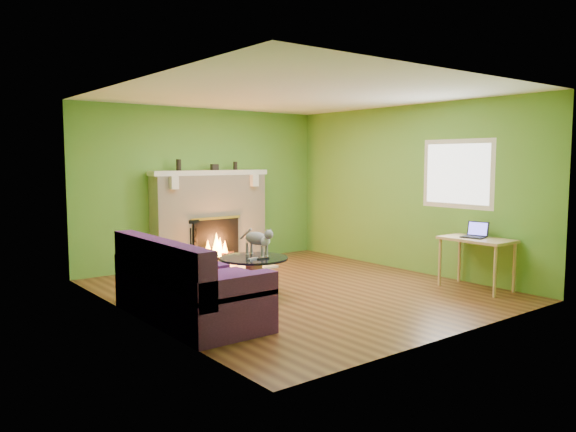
% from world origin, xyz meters
% --- Properties ---
extents(floor, '(5.00, 5.00, 0.00)m').
position_xyz_m(floor, '(0.00, 0.00, 0.00)').
color(floor, '#522817').
rests_on(floor, ground).
extents(ceiling, '(5.00, 5.00, 0.00)m').
position_xyz_m(ceiling, '(0.00, 0.00, 2.60)').
color(ceiling, white).
rests_on(ceiling, wall_back).
extents(wall_back, '(5.00, 0.00, 5.00)m').
position_xyz_m(wall_back, '(0.00, 2.50, 1.30)').
color(wall_back, '#598E2E').
rests_on(wall_back, floor).
extents(wall_front, '(5.00, 0.00, 5.00)m').
position_xyz_m(wall_front, '(0.00, -2.50, 1.30)').
color(wall_front, '#598E2E').
rests_on(wall_front, floor).
extents(wall_left, '(0.00, 5.00, 5.00)m').
position_xyz_m(wall_left, '(-2.25, 0.00, 1.30)').
color(wall_left, '#598E2E').
rests_on(wall_left, floor).
extents(wall_right, '(0.00, 5.00, 5.00)m').
position_xyz_m(wall_right, '(2.25, 0.00, 1.30)').
color(wall_right, '#598E2E').
rests_on(wall_right, floor).
extents(window_frame, '(0.00, 1.20, 1.20)m').
position_xyz_m(window_frame, '(2.24, -0.90, 1.55)').
color(window_frame, silver).
rests_on(window_frame, wall_right).
extents(window_pane, '(0.00, 1.06, 1.06)m').
position_xyz_m(window_pane, '(2.23, -0.90, 1.55)').
color(window_pane, white).
rests_on(window_pane, wall_right).
extents(fireplace, '(2.10, 0.46, 1.58)m').
position_xyz_m(fireplace, '(0.00, 2.32, 0.77)').
color(fireplace, beige).
rests_on(fireplace, floor).
extents(hearth, '(1.50, 0.75, 0.03)m').
position_xyz_m(hearth, '(0.00, 1.80, 0.01)').
color(hearth, beige).
rests_on(hearth, floor).
extents(mantel, '(2.10, 0.28, 0.08)m').
position_xyz_m(mantel, '(0.00, 2.30, 1.54)').
color(mantel, silver).
rests_on(mantel, fireplace).
extents(sofa, '(0.92, 2.03, 0.91)m').
position_xyz_m(sofa, '(-1.86, -0.34, 0.35)').
color(sofa, '#401759').
rests_on(sofa, floor).
extents(coffee_table, '(0.88, 0.88, 0.50)m').
position_xyz_m(coffee_table, '(-0.63, 0.11, 0.29)').
color(coffee_table, tan).
rests_on(coffee_table, floor).
extents(desk, '(0.55, 0.94, 0.70)m').
position_xyz_m(desk, '(1.95, -1.45, 0.61)').
color(desk, tan).
rests_on(desk, floor).
extents(cat, '(0.28, 0.63, 0.38)m').
position_xyz_m(cat, '(-0.55, 0.16, 0.69)').
color(cat, slate).
rests_on(cat, coffee_table).
extents(remote_silver, '(0.17, 0.10, 0.02)m').
position_xyz_m(remote_silver, '(-0.73, -0.01, 0.51)').
color(remote_silver, gray).
rests_on(remote_silver, coffee_table).
extents(remote_black, '(0.16, 0.05, 0.02)m').
position_xyz_m(remote_black, '(-0.61, -0.07, 0.51)').
color(remote_black, black).
rests_on(remote_black, coffee_table).
extents(laptop, '(0.31, 0.34, 0.22)m').
position_xyz_m(laptop, '(1.93, -1.40, 0.81)').
color(laptop, black).
rests_on(laptop, desk).
extents(fire_tools, '(0.21, 0.21, 0.79)m').
position_xyz_m(fire_tools, '(-0.50, 1.95, 0.43)').
color(fire_tools, black).
rests_on(fire_tools, hearth).
extents(mantel_vase_left, '(0.08, 0.08, 0.18)m').
position_xyz_m(mantel_vase_left, '(-0.56, 2.33, 1.67)').
color(mantel_vase_left, black).
rests_on(mantel_vase_left, mantel).
extents(mantel_vase_right, '(0.07, 0.07, 0.14)m').
position_xyz_m(mantel_vase_right, '(0.51, 2.33, 1.65)').
color(mantel_vase_right, black).
rests_on(mantel_vase_right, mantel).
extents(mantel_box, '(0.12, 0.08, 0.10)m').
position_xyz_m(mantel_box, '(0.10, 2.33, 1.63)').
color(mantel_box, black).
rests_on(mantel_box, mantel).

